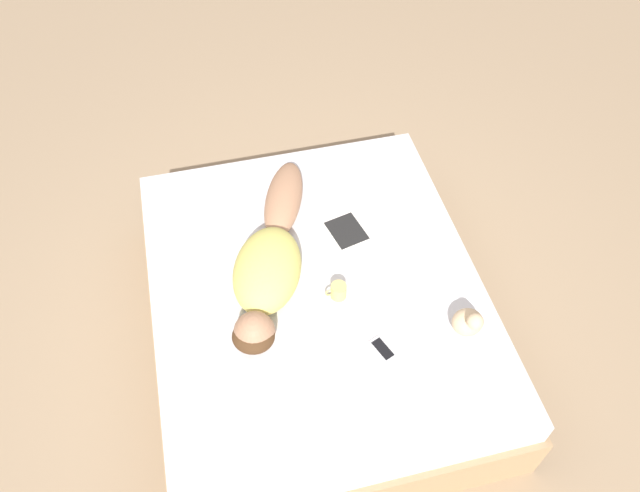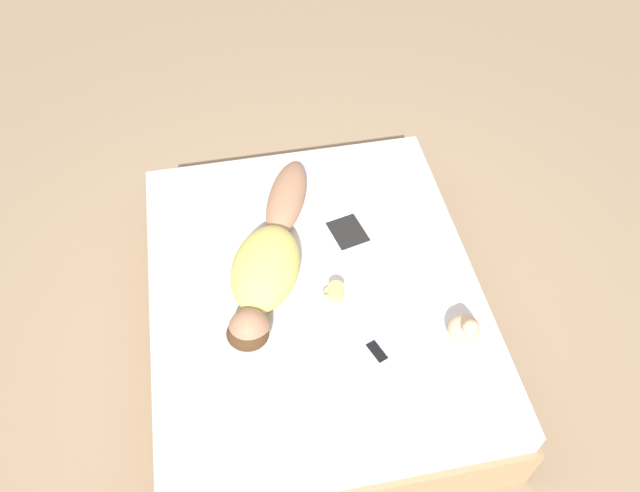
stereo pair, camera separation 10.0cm
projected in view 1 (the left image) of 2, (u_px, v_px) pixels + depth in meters
The scene contains 7 objects.
ground_plane at pixel (317, 334), 3.68m from camera, with size 12.00×12.00×0.00m, color #9E8466.
bed at pixel (316, 311), 3.48m from camera, with size 1.77×2.09×0.51m.
person at pixel (269, 262), 3.25m from camera, with size 0.65×1.30×0.23m.
open_magazine at pixel (367, 223), 3.54m from camera, with size 0.60×0.43×0.01m.
coffee_mug at pixel (338, 291), 3.20m from camera, with size 0.11×0.08×0.09m.
cell_phone at pixel (383, 349), 3.03m from camera, with size 0.11×0.16×0.01m.
plush_toy at pixel (469, 322), 3.04m from camera, with size 0.16×0.16×0.20m.
Camera 1 is at (0.43, 1.84, 3.20)m, focal length 35.00 mm.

